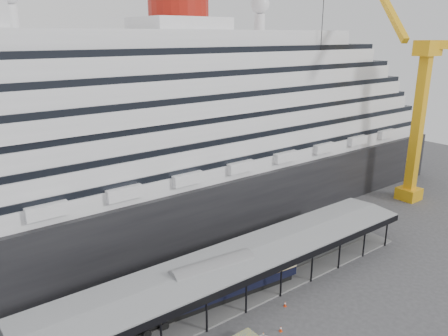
% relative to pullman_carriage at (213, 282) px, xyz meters
% --- Properties ---
extents(ground, '(200.00, 200.00, 0.00)m').
position_rel_pullman_carriage_xyz_m(ground, '(4.85, -5.00, -2.89)').
color(ground, '#3A3A3D').
rests_on(ground, ground).
extents(cruise_ship, '(130.00, 30.00, 43.90)m').
position_rel_pullman_carriage_xyz_m(cruise_ship, '(4.90, 27.00, 15.46)').
color(cruise_ship, black).
rests_on(cruise_ship, ground).
extents(platform_canopy, '(56.00, 9.18, 5.30)m').
position_rel_pullman_carriage_xyz_m(platform_canopy, '(4.85, 0.00, -0.53)').
color(platform_canopy, slate).
rests_on(platform_canopy, ground).
extents(crane_yellow, '(23.83, 18.78, 47.60)m').
position_rel_pullman_carriage_xyz_m(crane_yellow, '(51.92, 5.54, 17.07)').
color(crane_yellow, gold).
rests_on(crane_yellow, ground).
extents(pullman_carriage, '(24.61, 5.49, 23.98)m').
position_rel_pullman_carriage_xyz_m(pullman_carriage, '(0.00, 0.00, 0.00)').
color(pullman_carriage, black).
rests_on(pullman_carriage, ground).
extents(traffic_cone_left, '(0.48, 0.48, 0.74)m').
position_rel_pullman_carriage_xyz_m(traffic_cone_left, '(0.54, -8.74, -2.52)').
color(traffic_cone_left, orange).
rests_on(traffic_cone_left, ground).
extents(traffic_cone_mid, '(0.41, 0.41, 0.70)m').
position_rel_pullman_carriage_xyz_m(traffic_cone_mid, '(2.85, -9.14, -2.54)').
color(traffic_cone_mid, red).
rests_on(traffic_cone_mid, ground).
extents(traffic_cone_right, '(0.41, 0.41, 0.68)m').
position_rel_pullman_carriage_xyz_m(traffic_cone_right, '(6.64, -6.04, -2.55)').
color(traffic_cone_right, red).
rests_on(traffic_cone_right, ground).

